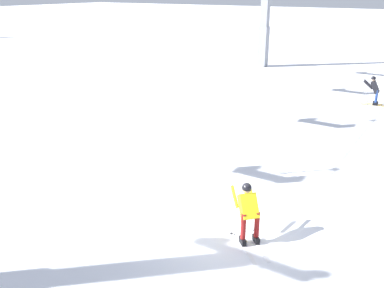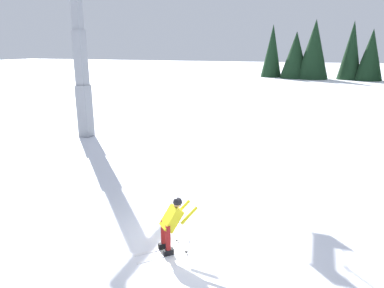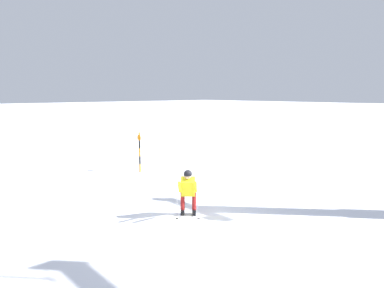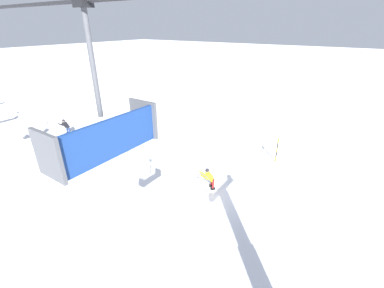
# 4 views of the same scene
# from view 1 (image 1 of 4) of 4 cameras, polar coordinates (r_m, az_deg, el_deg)

# --- Properties ---
(ground_plane) EXTENTS (260.00, 260.00, 0.00)m
(ground_plane) POSITION_cam_1_polar(r_m,az_deg,el_deg) (11.78, 5.04, -10.80)
(ground_plane) COLOR white
(skier_carving_main) EXTENTS (1.63, 1.64, 1.66)m
(skier_carving_main) POSITION_cam_1_polar(r_m,az_deg,el_deg) (10.80, 7.56, -8.65)
(skier_carving_main) COLOR white
(skier_carving_main) RESTS_ON ground_plane
(lift_tower_far) EXTENTS (0.68, 2.34, 9.99)m
(lift_tower_far) POSITION_cam_1_polar(r_m,az_deg,el_deg) (35.13, 9.83, 17.00)
(lift_tower_far) COLOR gray
(lift_tower_far) RESTS_ON ground_plane
(skier_distant_uphill) EXTENTS (0.77, 1.68, 1.70)m
(skier_distant_uphill) POSITION_cam_1_polar(r_m,az_deg,el_deg) (25.24, 23.37, 6.90)
(skier_distant_uphill) COLOR yellow
(skier_distant_uphill) RESTS_ON ground_plane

